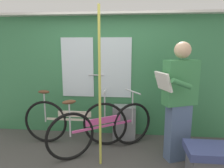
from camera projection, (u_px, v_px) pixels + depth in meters
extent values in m
cube|color=#387A4C|center=(107.00, 77.00, 3.91)|extent=(4.56, 0.08, 2.22)
cube|color=silver|center=(78.00, 68.00, 3.88)|extent=(0.60, 0.02, 1.10)
cube|color=silver|center=(115.00, 68.00, 3.81)|extent=(0.60, 0.02, 1.10)
cylinder|color=#B2B2B7|center=(96.00, 75.00, 3.85)|extent=(0.28, 0.02, 0.02)
cube|color=silver|center=(106.00, 14.00, 3.60)|extent=(4.56, 0.28, 0.04)
torus|color=black|center=(105.00, 124.00, 3.53)|extent=(0.76, 0.04, 0.76)
torus|color=black|center=(46.00, 122.00, 3.63)|extent=(0.76, 0.04, 0.76)
cube|color=beige|center=(75.00, 120.00, 3.57)|extent=(0.99, 0.03, 0.03)
cube|color=beige|center=(75.00, 114.00, 3.55)|extent=(0.57, 0.03, 0.10)
cylinder|color=#B7B7BC|center=(45.00, 107.00, 3.58)|extent=(0.02, 0.02, 0.54)
ellipsoid|color=brown|center=(44.00, 92.00, 3.53)|extent=(0.20, 0.09, 0.06)
cylinder|color=#B7B7BC|center=(105.00, 108.00, 3.48)|extent=(0.02, 0.02, 0.58)
cylinder|color=#B7B7BC|center=(105.00, 91.00, 3.42)|extent=(0.02, 0.44, 0.02)
torus|color=black|center=(132.00, 124.00, 3.56)|extent=(0.65, 0.44, 0.74)
torus|color=black|center=(70.00, 137.00, 3.07)|extent=(0.65, 0.44, 0.74)
cube|color=#D14C93|center=(104.00, 126.00, 3.30)|extent=(0.88, 0.59, 0.03)
cube|color=#D14C93|center=(103.00, 120.00, 3.29)|extent=(0.51, 0.35, 0.10)
cylinder|color=#B7B7BC|center=(70.00, 120.00, 3.02)|extent=(0.02, 0.02, 0.53)
ellipsoid|color=brown|center=(69.00, 102.00, 2.97)|extent=(0.22, 0.18, 0.06)
cylinder|color=#B7B7BC|center=(132.00, 108.00, 3.51)|extent=(0.02, 0.02, 0.57)
cylinder|color=#B7B7BC|center=(133.00, 92.00, 3.45)|extent=(0.26, 0.38, 0.02)
cube|color=slate|center=(177.00, 132.00, 3.08)|extent=(0.38, 0.30, 0.86)
cube|color=#387F47|center=(181.00, 83.00, 2.94)|extent=(0.52, 0.37, 0.64)
sphere|color=tan|center=(183.00, 50.00, 2.86)|extent=(0.23, 0.23, 0.23)
cube|color=silver|center=(163.00, 81.00, 2.86)|extent=(0.23, 0.36, 0.26)
cylinder|color=#387F47|center=(181.00, 84.00, 2.69)|extent=(0.31, 0.18, 0.17)
cylinder|color=#387F47|center=(164.00, 79.00, 3.10)|extent=(0.31, 0.18, 0.17)
cube|color=gray|center=(124.00, 122.00, 3.81)|extent=(0.41, 0.28, 0.61)
cylinder|color=#C6C14C|center=(100.00, 89.00, 2.83)|extent=(0.04, 0.04, 2.22)
cube|color=#3D477F|center=(215.00, 151.00, 2.60)|extent=(0.70, 0.44, 0.10)
cube|color=slate|center=(213.00, 167.00, 2.64)|extent=(0.60, 0.36, 0.35)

